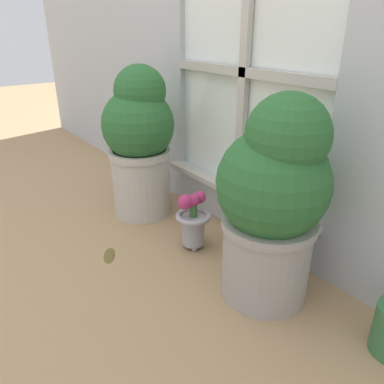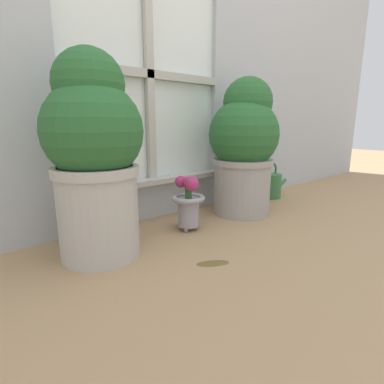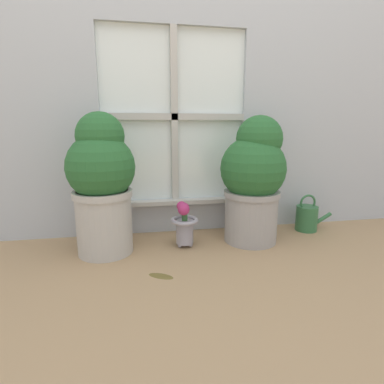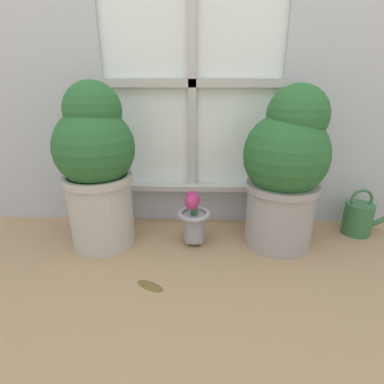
{
  "view_description": "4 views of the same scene",
  "coord_description": "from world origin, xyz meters",
  "px_view_note": "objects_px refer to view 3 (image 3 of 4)",
  "views": [
    {
      "loc": [
        1.04,
        -0.38,
        0.82
      ],
      "look_at": [
        -0.01,
        0.41,
        0.23
      ],
      "focal_mm": 35.0,
      "sensor_mm": 36.0,
      "label": 1
    },
    {
      "loc": [
        -0.76,
        -0.55,
        0.44
      ],
      "look_at": [
        0.03,
        0.39,
        0.17
      ],
      "focal_mm": 28.0,
      "sensor_mm": 36.0,
      "label": 2
    },
    {
      "loc": [
        -0.2,
        -1.04,
        0.61
      ],
      "look_at": [
        0.06,
        0.44,
        0.28
      ],
      "focal_mm": 28.0,
      "sensor_mm": 36.0,
      "label": 3
    },
    {
      "loc": [
        0.04,
        -0.76,
        0.67
      ],
      "look_at": [
        0.01,
        0.4,
        0.24
      ],
      "focal_mm": 28.0,
      "sensor_mm": 36.0,
      "label": 4
    }
  ],
  "objects_px": {
    "potted_plant_right": "(253,178)",
    "watering_can": "(307,217)",
    "potted_plant_left": "(102,181)",
    "flower_vase": "(184,223)"
  },
  "relations": [
    {
      "from": "flower_vase",
      "to": "watering_can",
      "type": "bearing_deg",
      "value": 8.78
    },
    {
      "from": "potted_plant_right",
      "to": "flower_vase",
      "type": "distance_m",
      "value": 0.43
    },
    {
      "from": "potted_plant_right",
      "to": "watering_can",
      "type": "bearing_deg",
      "value": 14.14
    },
    {
      "from": "potted_plant_right",
      "to": "watering_can",
      "type": "height_order",
      "value": "potted_plant_right"
    },
    {
      "from": "watering_can",
      "to": "potted_plant_left",
      "type": "bearing_deg",
      "value": -174.23
    },
    {
      "from": "potted_plant_left",
      "to": "potted_plant_right",
      "type": "bearing_deg",
      "value": 1.4
    },
    {
      "from": "potted_plant_left",
      "to": "watering_can",
      "type": "relative_size",
      "value": 3.03
    },
    {
      "from": "potted_plant_right",
      "to": "watering_can",
      "type": "xyz_separation_m",
      "value": [
        0.39,
        0.1,
        -0.27
      ]
    },
    {
      "from": "potted_plant_left",
      "to": "potted_plant_right",
      "type": "xyz_separation_m",
      "value": [
        0.76,
        0.02,
        -0.01
      ]
    },
    {
      "from": "potted_plant_left",
      "to": "watering_can",
      "type": "distance_m",
      "value": 1.18
    }
  ]
}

